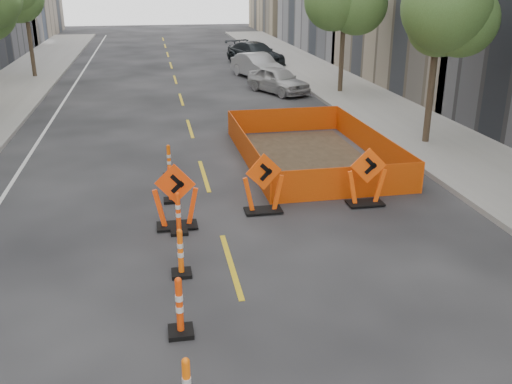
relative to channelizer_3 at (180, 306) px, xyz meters
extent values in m
cube|color=gray|center=(10.22, 10.36, -0.49)|extent=(4.00, 90.00, 0.15)
cylinder|color=#382B1E|center=(-7.18, 28.36, 1.01)|extent=(0.24, 0.24, 3.15)
sphere|color=#436129|center=(-7.18, 28.36, 3.99)|extent=(2.80, 2.80, 2.80)
cylinder|color=#382B1E|center=(9.62, 10.36, 1.01)|extent=(0.24, 0.24, 3.15)
sphere|color=#436129|center=(9.62, 10.36, 3.99)|extent=(2.80, 2.80, 2.80)
cylinder|color=#382B1E|center=(9.62, 20.36, 1.01)|extent=(0.24, 0.24, 3.15)
sphere|color=#436129|center=(9.62, 20.36, 3.99)|extent=(2.80, 2.80, 2.80)
imported|color=#B0B0B2|center=(6.43, 21.15, 0.13)|extent=(3.15, 4.36, 1.38)
imported|color=#999A9E|center=(6.21, 26.05, 0.18)|extent=(2.80, 4.73, 1.47)
imported|color=black|center=(7.09, 31.55, 0.21)|extent=(4.06, 5.75, 1.55)
camera|label=1|loc=(-0.24, -8.54, 5.31)|focal=40.00mm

